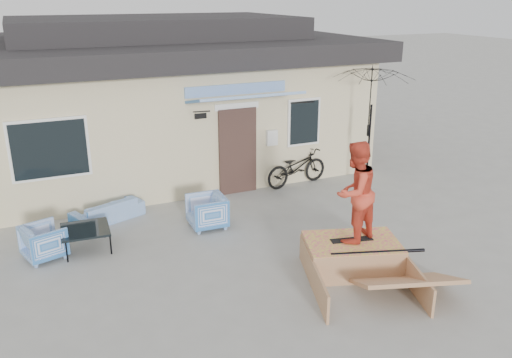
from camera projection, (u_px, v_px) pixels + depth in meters
name	position (u px, v px, depth m)	size (l,w,h in m)	color
ground	(283.00, 287.00, 8.91)	(90.00, 90.00, 0.00)	gray
house	(158.00, 94.00, 15.15)	(10.80, 8.49, 4.10)	beige
loveseat	(107.00, 207.00, 11.43)	(1.54, 0.45, 0.60)	#2367B6
armchair_left	(44.00, 240.00, 9.78)	(0.69, 0.65, 0.71)	#2367B6
armchair_right	(207.00, 210.00, 11.08)	(0.74, 0.69, 0.76)	#2367B6
coffee_table	(86.00, 239.00, 10.15)	(0.88, 0.88, 0.44)	black
bicycle	(297.00, 163.00, 13.47)	(0.63, 1.80, 1.15)	black
patio_umbrella	(371.00, 119.00, 12.99)	(2.43, 2.35, 2.20)	black
skate_ramp	(352.00, 256.00, 9.39)	(1.62, 2.16, 0.54)	#A6754F
skateboard	(352.00, 239.00, 9.35)	(0.76, 0.19, 0.05)	black
skater	(355.00, 191.00, 9.04)	(0.87, 0.67, 1.78)	#D7422C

